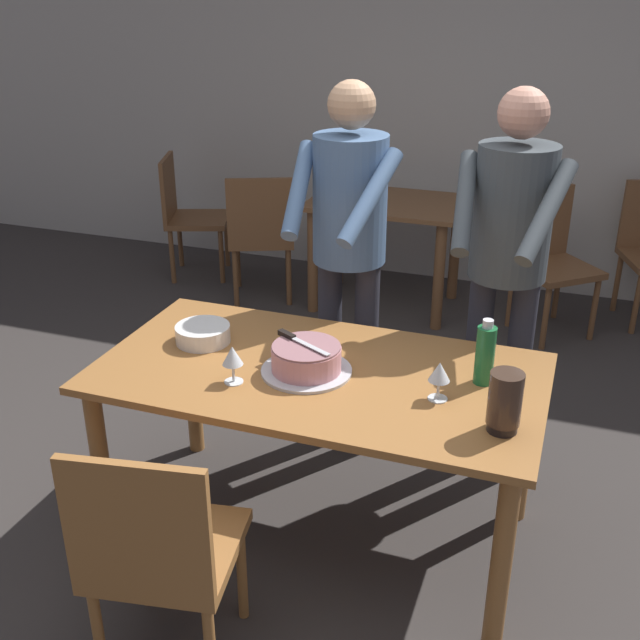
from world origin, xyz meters
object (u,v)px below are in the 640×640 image
(cake_knife, at_px, (293,338))
(background_chair_2, at_px, (187,212))
(cake_on_platter, at_px, (306,360))
(chair_near_side, at_px, (158,550))
(main_dining_table, at_px, (319,394))
(wine_glass_far, at_px, (233,357))
(plate_stack, at_px, (203,334))
(person_cutting_cake, at_px, (349,234))
(background_table, at_px, (386,224))
(hurricane_lamp, at_px, (505,402))
(person_standing_beside, at_px, (509,249))
(wine_glass_near, at_px, (439,373))
(background_chair_1, at_px, (261,233))
(background_chair_3, at_px, (550,256))
(water_bottle, at_px, (485,354))

(cake_knife, height_order, background_chair_2, background_chair_2)
(cake_on_platter, xyz_separation_m, chair_near_side, (-0.19, -0.78, -0.31))
(main_dining_table, distance_m, wine_glass_far, 0.39)
(plate_stack, bearing_deg, person_cutting_cake, 53.74)
(background_table, bearing_deg, background_chair_2, 177.38)
(hurricane_lamp, height_order, person_standing_beside, person_standing_beside)
(main_dining_table, height_order, person_cutting_cake, person_cutting_cake)
(wine_glass_near, bearing_deg, person_cutting_cake, 127.98)
(person_cutting_cake, bearing_deg, person_standing_beside, 2.53)
(wine_glass_near, relative_size, person_cutting_cake, 0.08)
(wine_glass_near, height_order, background_chair_1, background_chair_1)
(background_chair_1, bearing_deg, wine_glass_far, -68.41)
(wine_glass_far, relative_size, background_chair_3, 0.16)
(chair_near_side, xyz_separation_m, background_chair_2, (-1.69, 3.29, 0.00))
(cake_on_platter, relative_size, person_standing_beside, 0.20)
(plate_stack, height_order, wine_glass_far, wine_glass_far)
(water_bottle, bearing_deg, wine_glass_far, -160.51)
(wine_glass_far, relative_size, background_table, 0.14)
(cake_on_platter, relative_size, plate_stack, 1.55)
(cake_knife, bearing_deg, chair_near_side, -99.11)
(hurricane_lamp, height_order, background_chair_2, hurricane_lamp)
(plate_stack, bearing_deg, background_table, 86.53)
(wine_glass_near, height_order, chair_near_side, chair_near_side)
(person_standing_beside, relative_size, background_chair_2, 1.91)
(background_chair_2, bearing_deg, wine_glass_far, -58.03)
(hurricane_lamp, bearing_deg, background_chair_2, 134.57)
(main_dining_table, height_order, hurricane_lamp, hurricane_lamp)
(wine_glass_near, distance_m, wine_glass_far, 0.73)
(background_chair_3, bearing_deg, main_dining_table, -106.27)
(hurricane_lamp, bearing_deg, chair_near_side, -146.24)
(chair_near_side, bearing_deg, cake_knife, 80.89)
(cake_on_platter, distance_m, cake_knife, 0.10)
(cake_knife, bearing_deg, wine_glass_near, -6.53)
(person_cutting_cake, relative_size, background_chair_3, 1.91)
(cake_on_platter, height_order, water_bottle, water_bottle)
(main_dining_table, bearing_deg, background_chair_3, 73.73)
(person_cutting_cake, xyz_separation_m, background_chair_1, (-1.11, 1.54, -0.58))
(cake_knife, bearing_deg, background_table, 96.63)
(person_cutting_cake, bearing_deg, hurricane_lamp, -46.68)
(main_dining_table, relative_size, cake_on_platter, 4.91)
(chair_near_side, bearing_deg, main_dining_table, 74.14)
(water_bottle, bearing_deg, background_chair_2, 136.80)
(hurricane_lamp, xyz_separation_m, person_standing_beside, (-0.12, 0.87, 0.22))
(wine_glass_far, distance_m, person_standing_beside, 1.24)
(person_cutting_cake, distance_m, background_table, 1.84)
(wine_glass_near, distance_m, person_standing_beside, 0.79)
(wine_glass_near, height_order, background_chair_2, background_chair_2)
(wine_glass_far, relative_size, water_bottle, 0.58)
(background_chair_2, bearing_deg, plate_stack, -59.71)
(cake_knife, distance_m, background_table, 2.43)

